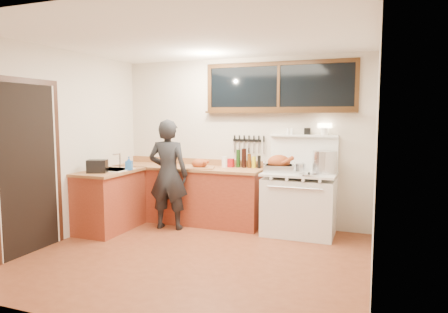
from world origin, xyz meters
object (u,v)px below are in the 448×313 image
at_px(vintage_stove, 299,202).
at_px(roast_turkey, 279,165).
at_px(cutting_board, 200,165).
at_px(man, 168,175).

relative_size(vintage_stove, roast_turkey, 3.37).
bearing_deg(vintage_stove, roast_turkey, -175.62).
distance_m(vintage_stove, cutting_board, 1.61).
xyz_separation_m(cutting_board, roast_turkey, (1.23, 0.08, 0.05)).
bearing_deg(man, roast_turkey, 14.04).
relative_size(cutting_board, roast_turkey, 1.11).
bearing_deg(vintage_stove, man, -167.43).
xyz_separation_m(vintage_stove, man, (-1.90, -0.42, 0.36)).
bearing_deg(cutting_board, vintage_stove, 3.73).
distance_m(man, cutting_board, 0.51).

